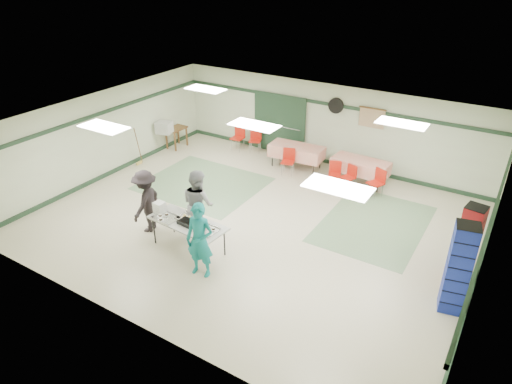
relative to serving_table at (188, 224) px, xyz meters
The scene contains 42 objects.
floor 2.19m from the serving_table, 72.37° to the left, with size 11.00×11.00×0.00m, color #C1B59B.
ceiling 2.87m from the serving_table, 72.37° to the left, with size 11.00×11.00×0.00m, color white.
wall_back 6.53m from the serving_table, 84.46° to the left, with size 11.00×11.00×0.00m, color #B8BFA3.
wall_front 2.68m from the serving_table, 76.05° to the right, with size 11.00×11.00×0.00m, color #B8BFA3.
wall_left 5.29m from the serving_table, 157.94° to the left, with size 9.00×9.00×0.00m, color #B8BFA3.
wall_right 6.47m from the serving_table, 17.86° to the left, with size 9.00×9.00×0.00m, color #B8BFA3.
trim_back 6.61m from the serving_table, 84.44° to the left, with size 11.00×0.06×0.10m, color #1D3523.
baseboard_back 6.51m from the serving_table, 84.44° to the left, with size 11.00×0.06×0.12m, color #1D3523.
trim_left 5.40m from the serving_table, 157.82° to the left, with size 9.00×0.06×0.10m, color #1D3523.
baseboard_left 5.27m from the serving_table, 157.82° to the left, with size 9.00×0.06×0.12m, color #1D3523.
trim_right 6.55m from the serving_table, 17.94° to the left, with size 9.00×0.06×0.10m, color #1D3523.
baseboard_right 6.44m from the serving_table, 17.94° to the left, with size 9.00×0.06×0.12m, color #1D3523.
green_patch_a 3.59m from the serving_table, 122.19° to the left, with size 3.50×3.00×0.01m, color gray.
green_patch_b 4.93m from the serving_table, 45.39° to the left, with size 2.50×3.50×0.01m, color gray.
double_door_left 6.61m from the serving_table, 103.77° to the left, with size 0.90×0.06×2.10m, color gray.
double_door_right 6.45m from the serving_table, 95.54° to the left, with size 0.90×0.06×2.10m, color gray.
door_frame 6.50m from the serving_table, 99.78° to the left, with size 2.00×0.03×2.15m, color #1D3523.
wall_fan 6.62m from the serving_table, 81.77° to the left, with size 0.50×0.50×0.10m, color black.
scroll_banner 6.85m from the serving_table, 71.65° to the left, with size 0.80×0.02×0.60m, color tan.
serving_table is the anchor object (origin of this frame).
sheet_tray_right 0.56m from the serving_table, ahead, with size 0.59×0.45×0.02m, color silver.
sheet_tray_mid 0.16m from the serving_table, 115.16° to the left, with size 0.57×0.44×0.02m, color silver.
sheet_tray_left 0.58m from the serving_table, 166.86° to the right, with size 0.61×0.47×0.02m, color silver.
baking_pan 0.13m from the serving_table, 40.03° to the right, with size 0.47×0.29×0.08m, color black.
foam_box_stack 0.87m from the serving_table, behind, with size 0.25×0.23×0.28m, color white.
volunteer_teal 1.03m from the serving_table, 35.23° to the right, with size 0.64×0.42×1.76m, color teal.
volunteer_grey 0.70m from the serving_table, 105.59° to the left, with size 0.87×0.68×1.79m, color gray.
volunteer_dark 1.46m from the serving_table, behind, with size 1.07×0.62×1.66m, color black.
dining_table_a 6.02m from the serving_table, 68.51° to the left, with size 1.76×0.85×0.77m.
dining_table_b 5.60m from the serving_table, 89.95° to the left, with size 1.81×0.89×0.77m.
chair_a 5.44m from the serving_table, 67.33° to the left, with size 0.48×0.48×0.78m.
chair_b 5.28m from the serving_table, 72.14° to the left, with size 0.47×0.47×0.78m.
chair_c 5.83m from the serving_table, 59.57° to the left, with size 0.52×0.52×0.85m.
chair_d 5.03m from the serving_table, 89.86° to the left, with size 0.49×0.49×0.85m.
chair_loose_a 6.34m from the serving_table, 107.13° to the left, with size 0.53×0.53×0.86m.
chair_loose_b 6.39m from the serving_table, 112.82° to the left, with size 0.44×0.44×0.90m.
crate_stack_blue_a 6.30m from the serving_table, 23.40° to the left, with size 0.40×0.40×1.30m, color #1A319F.
crate_stack_red 6.20m from the serving_table, 21.20° to the left, with size 0.40×0.40×1.82m, color maroon.
crate_stack_blue_b 5.89m from the serving_table, 11.05° to the left, with size 0.43×0.43×1.97m, color #1A319F.
printer_table 6.64m from the serving_table, 132.90° to the left, with size 0.51×0.78×0.74m.
office_printer 6.22m from the serving_table, 136.66° to the left, with size 0.51×0.45×0.41m, color #ABABA6.
broom 5.52m from the serving_table, 146.54° to the left, with size 0.03×0.03×1.29m, color brown.
Camera 1 is at (5.55, -8.90, 6.39)m, focal length 32.00 mm.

